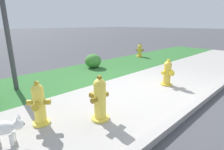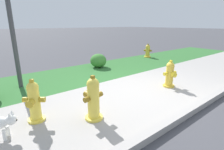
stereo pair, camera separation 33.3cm
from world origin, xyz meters
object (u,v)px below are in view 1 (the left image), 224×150
(fire_hydrant_far_end, at_px, (100,99))
(shrub_bush_mid_verge, at_px, (93,61))
(fire_hydrant_across_street, at_px, (167,73))
(small_white_dog, at_px, (6,128))
(fire_hydrant_at_driveway, at_px, (39,104))
(fire_hydrant_near_corner, at_px, (140,51))

(fire_hydrant_far_end, distance_m, shrub_bush_mid_verge, 3.75)
(fire_hydrant_across_street, distance_m, small_white_dog, 3.77)
(fire_hydrant_at_driveway, xyz_separation_m, fire_hydrant_across_street, (3.23, -0.45, -0.02))
(fire_hydrant_near_corner, xyz_separation_m, fire_hydrant_far_end, (-5.27, -3.20, 0.07))
(fire_hydrant_near_corner, bearing_deg, shrub_bush_mid_verge, -107.03)
(small_white_dog, bearing_deg, fire_hydrant_far_end, 16.02)
(fire_hydrant_at_driveway, height_order, shrub_bush_mid_verge, fire_hydrant_at_driveway)
(fire_hydrant_across_street, distance_m, shrub_bush_mid_verge, 2.94)
(small_white_dog, distance_m, shrub_bush_mid_verge, 4.43)
(fire_hydrant_near_corner, height_order, fire_hydrant_across_street, fire_hydrant_across_street)
(fire_hydrant_far_end, xyz_separation_m, fire_hydrant_at_driveway, (-0.80, 0.56, -0.02))
(fire_hydrant_near_corner, relative_size, fire_hydrant_across_street, 0.93)
(fire_hydrant_near_corner, distance_m, fire_hydrant_far_end, 6.17)
(fire_hydrant_across_street, xyz_separation_m, shrub_bush_mid_verge, (-0.22, 2.93, -0.08))
(fire_hydrant_near_corner, xyz_separation_m, fire_hydrant_at_driveway, (-6.07, -2.65, 0.05))
(fire_hydrant_across_street, bearing_deg, fire_hydrant_far_end, 17.18)
(fire_hydrant_far_end, xyz_separation_m, small_white_dog, (-1.34, 0.37, -0.13))
(fire_hydrant_across_street, relative_size, shrub_bush_mid_verge, 1.17)
(fire_hydrant_at_driveway, relative_size, small_white_dog, 1.73)
(fire_hydrant_near_corner, height_order, small_white_dog, fire_hydrant_near_corner)
(fire_hydrant_far_end, bearing_deg, shrub_bush_mid_verge, 44.87)
(shrub_bush_mid_verge, bearing_deg, small_white_dog, -143.12)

